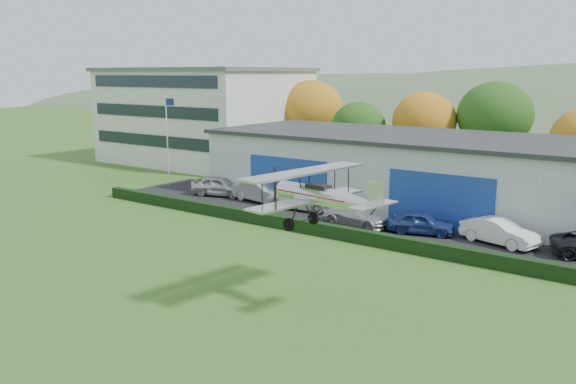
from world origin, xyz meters
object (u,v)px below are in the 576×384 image
Objects in this scene: office_block at (205,115)px; hangar at (473,175)px; car_3 at (356,216)px; car_4 at (421,223)px; car_1 at (262,192)px; car_0 at (220,186)px; biplane at (320,194)px; car_2 at (306,199)px; flagpole at (168,132)px; car_5 at (499,232)px.

hangar is at bearing -12.01° from office_block.
car_4 is at bearing -79.40° from car_3.
office_block is at bearing 60.97° from car_1.
biplane is at bearing -143.86° from car_0.
car_1 is (-14.07, -6.52, -1.79)m from hangar.
car_2 is 1.31× the size of car_4.
biplane is (10.82, -14.84, 4.13)m from car_2.
car_3 is at bearing -28.78° from office_block.
flagpole is 11.51m from car_1.
biplane is (14.96, -14.81, 4.05)m from car_1.
car_3 is at bearing -116.80° from car_2.
car_4 is at bearing -4.50° from flagpole.
biplane reaches higher than car_0.
flagpole is 20.85m from car_3.
car_5 is (14.18, -0.87, 0.00)m from car_2.
car_1 is at bearing -104.83° from car_0.
car_4 is 14.11m from biplane.
hangar is 8.18× the size of car_1.
car_2 is at bearing -105.42° from car_0.
car_2 is 0.79× the size of biplane.
car_1 is at bearing -35.58° from office_block.
flagpole is 29.44m from car_5.
car_1 is 13.79m from car_4.
office_block is 15.33m from flagpole.
car_4 is (13.72, -1.39, -0.13)m from car_1.
car_2 is (4.14, 0.03, -0.08)m from car_1.
hangar is 12.02m from car_2.
car_5 reaches higher than car_2.
car_0 is 0.95× the size of car_1.
hangar reaches higher than car_1.
biplane is at bearing -87.62° from hangar.
office_block is at bearing 121.97° from flagpole.
car_4 is 0.90× the size of car_5.
car_3 is (-4.61, -8.58, -1.94)m from hangar.
car_4 is (9.58, -1.41, -0.05)m from car_2.
office_block reaches higher than flagpole.
car_5 reaches higher than car_4.
flagpole reaches higher than hangar.
office_block is 23.67m from car_1.
car_1 is 1.08× the size of car_3.
car_3 is (5.33, -2.08, -0.07)m from car_2.
office_block is 27.10m from car_2.
car_4 is 4.63m from car_5.
car_2 is at bearing -30.37° from office_block.
car_1 reaches higher than car_2.
car_4 is at bearing -92.54° from hangar.
car_4 is (17.92, -1.28, -0.11)m from car_0.
car_0 is at bearing -5.66° from flagpole.
car_4 is at bearing -89.22° from car_1.
car_5 is at bearing -108.24° from car_0.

